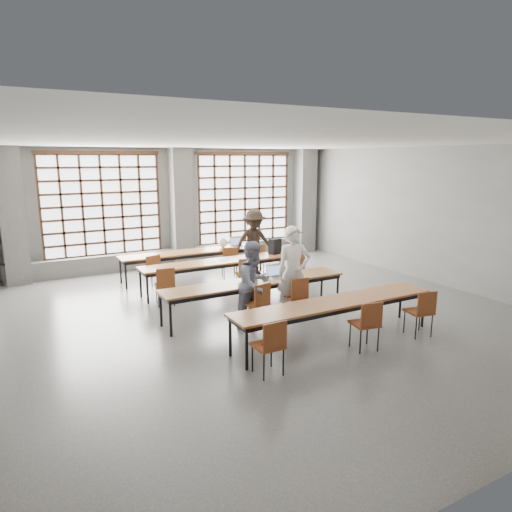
{
  "coord_description": "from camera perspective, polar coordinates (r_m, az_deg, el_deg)",
  "views": [
    {
      "loc": [
        -4.65,
        -7.86,
        3.19
      ],
      "look_at": [
        -0.1,
        0.4,
        1.17
      ],
      "focal_mm": 32.0,
      "sensor_mm": 36.0,
      "label": 1
    }
  ],
  "objects": [
    {
      "name": "desk_row_a",
      "position": [
        12.52,
        -7.78,
        0.34
      ],
      "size": [
        4.0,
        0.7,
        0.73
      ],
      "color": "brown",
      "rests_on": "floor"
    },
    {
      "name": "desk_row_d",
      "position": [
        8.21,
        9.87,
        -6.01
      ],
      "size": [
        4.0,
        0.7,
        0.73
      ],
      "color": "brown",
      "rests_on": "floor"
    },
    {
      "name": "chair_back_mid",
      "position": [
        12.28,
        -3.31,
        -0.4
      ],
      "size": [
        0.52,
        0.52,
        0.88
      ],
      "color": "brown",
      "rests_on": "floor"
    },
    {
      "name": "wall_back",
      "position": [
        14.22,
        -9.69,
        6.11
      ],
      "size": [
        10.0,
        0.0,
        10.0
      ],
      "primitive_type": "plane",
      "rotation": [
        1.57,
        0.0,
        0.0
      ],
      "color": "slate",
      "rests_on": "floor"
    },
    {
      "name": "chair_front_right",
      "position": [
        9.2,
        5.1,
        -4.71
      ],
      "size": [
        0.43,
        0.44,
        0.88
      ],
      "color": "brown",
      "rests_on": "floor"
    },
    {
      "name": "column_left",
      "position": [
        13.16,
        -28.12,
        4.39
      ],
      "size": [
        0.6,
        0.55,
        3.5
      ],
      "primitive_type": "cube",
      "color": "#575754",
      "rests_on": "floor"
    },
    {
      "name": "chair_mid_right",
      "position": [
        11.63,
        4.97,
        -1.14
      ],
      "size": [
        0.46,
        0.47,
        0.88
      ],
      "color": "brown",
      "rests_on": "floor"
    },
    {
      "name": "chair_front_left",
      "position": [
        8.76,
        0.29,
        -5.54
      ],
      "size": [
        0.5,
        0.51,
        0.88
      ],
      "color": "brown",
      "rests_on": "floor"
    },
    {
      "name": "window_left",
      "position": [
        13.56,
        -18.65,
        6.01
      ],
      "size": [
        3.32,
        0.12,
        3.0
      ],
      "color": "white",
      "rests_on": "wall_back"
    },
    {
      "name": "chair_near_mid",
      "position": [
        7.92,
        13.75,
        -7.85
      ],
      "size": [
        0.49,
        0.49,
        0.88
      ],
      "color": "brown",
      "rests_on": "floor"
    },
    {
      "name": "paper_sheet_b",
      "position": [
        11.1,
        -5.78,
        -0.77
      ],
      "size": [
        0.34,
        0.28,
        0.0
      ],
      "primitive_type": "cube",
      "rotation": [
        0.0,
        0.0,
        -0.24
      ],
      "color": "white",
      "rests_on": "desk_row_b"
    },
    {
      "name": "floor",
      "position": [
        9.67,
        1.66,
        -7.17
      ],
      "size": [
        11.0,
        11.0,
        0.0
      ],
      "primitive_type": "plane",
      "color": "#4F4F4C",
      "rests_on": "ground"
    },
    {
      "name": "ceiling",
      "position": [
        9.14,
        1.8,
        14.03
      ],
      "size": [
        11.0,
        11.0,
        0.0
      ],
      "primitive_type": "plane",
      "rotation": [
        3.14,
        0.0,
        0.0
      ],
      "color": "silver",
      "rests_on": "floor"
    },
    {
      "name": "chair_back_right",
      "position": [
        12.65,
        0.11,
        -0.01
      ],
      "size": [
        0.5,
        0.5,
        0.88
      ],
      "color": "brown",
      "rests_on": "floor"
    },
    {
      "name": "red_pouch",
      "position": [
        6.93,
        1.48,
        -10.76
      ],
      "size": [
        0.21,
        0.14,
        0.06
      ],
      "primitive_type": "cube",
      "rotation": [
        0.0,
        0.0,
        0.31
      ],
      "color": "#A71E14",
      "rests_on": "chair_near_left"
    },
    {
      "name": "paper_sheet_c",
      "position": [
        11.3,
        -4.02,
        -0.5
      ],
      "size": [
        0.35,
        0.31,
        0.0
      ],
      "primitive_type": "cube",
      "rotation": [
        0.0,
        0.0,
        0.39
      ],
      "color": "silver",
      "rests_on": "desk_row_b"
    },
    {
      "name": "laptop_front",
      "position": [
        9.71,
        2.47,
        -2.22
      ],
      "size": [
        0.37,
        0.31,
        0.26
      ],
      "color": "#B7B7BC",
      "rests_on": "desk_row_c"
    },
    {
      "name": "chair_mid_left",
      "position": [
        10.18,
        -11.28,
        -3.26
      ],
      "size": [
        0.48,
        0.49,
        0.88
      ],
      "color": "brown",
      "rests_on": "floor"
    },
    {
      "name": "sill_ledge",
      "position": [
        14.26,
        -9.21,
        0.04
      ],
      "size": [
        9.8,
        0.35,
        0.5
      ],
      "primitive_type": "cube",
      "color": "#575754",
      "rests_on": "floor"
    },
    {
      "name": "laptop_back",
      "position": [
        13.13,
        -2.43,
        1.56
      ],
      "size": [
        0.4,
        0.35,
        0.26
      ],
      "color": "silver",
      "rests_on": "desk_row_a"
    },
    {
      "name": "mouse",
      "position": [
        9.82,
        4.85,
        -2.34
      ],
      "size": [
        0.12,
        0.1,
        0.04
      ],
      "primitive_type": "ellipsoid",
      "rotation": [
        0.0,
        0.0,
        -0.4
      ],
      "color": "white",
      "rests_on": "desk_row_c"
    },
    {
      "name": "student_back",
      "position": [
        12.68,
        -0.23,
        1.73
      ],
      "size": [
        1.23,
        0.78,
        1.82
      ],
      "primitive_type": "imported",
      "rotation": [
        0.0,
        0.0,
        -0.09
      ],
      "color": "black",
      "rests_on": "floor"
    },
    {
      "name": "desk_row_c",
      "position": [
        9.38,
        -0.08,
        -3.52
      ],
      "size": [
        4.0,
        0.7,
        0.73
      ],
      "color": "brown",
      "rests_on": "floor"
    },
    {
      "name": "column_mid",
      "position": [
        13.96,
        -9.3,
        6.02
      ],
      "size": [
        0.6,
        0.55,
        3.5
      ],
      "primitive_type": "cube",
      "color": "#575754",
      "rests_on": "floor"
    },
    {
      "name": "student_male",
      "position": [
        9.2,
        4.71,
        -2.08
      ],
      "size": [
        0.78,
        0.61,
        1.89
      ],
      "primitive_type": "imported",
      "rotation": [
        0.0,
        0.0,
        -0.26
      ],
      "color": "white",
      "rests_on": "floor"
    },
    {
      "name": "green_box",
      "position": [
        9.4,
        -0.58,
        -2.8
      ],
      "size": [
        0.27,
        0.16,
        0.09
      ],
      "primitive_type": "cube",
      "rotation": [
        0.0,
        0.0,
        -0.28
      ],
      "color": "#2D8A42",
      "rests_on": "desk_row_c"
    },
    {
      "name": "desk_row_b",
      "position": [
        11.27,
        -4.47,
        -0.89
      ],
      "size": [
        4.0,
        0.7,
        0.73
      ],
      "color": "brown",
      "rests_on": "floor"
    },
    {
      "name": "plastic_bag",
      "position": [
        12.86,
        -4.15,
        1.69
      ],
      "size": [
        0.31,
        0.28,
        0.29
      ],
      "primitive_type": "ellipsoid",
      "rotation": [
        0.0,
        0.0,
        0.31
      ],
      "color": "white",
      "rests_on": "desk_row_a"
    },
    {
      "name": "chair_mid_centre",
      "position": [
        10.92,
        -1.28,
        -1.98
      ],
      "size": [
        0.51,
        0.51,
        0.88
      ],
      "color": "brown",
      "rests_on": "floor"
    },
    {
      "name": "student_female",
      "position": [
        8.78,
        -0.22,
        -3.49
      ],
      "size": [
        0.97,
        0.87,
        1.66
      ],
      "primitive_type": "imported",
      "rotation": [
        0.0,
        0.0,
        0.35
      ],
      "color": "#19204D",
      "rests_on": "floor"
    },
    {
      "name": "chair_back_left",
      "position": [
        11.54,
        -13.01,
        -1.51
      ],
      "size": [
        0.52,
        0.53,
        0.88
      ],
      "color": "brown",
      "rests_on": "floor"
    },
    {
      "name": "wall_right",
      "position": [
        12.53,
        21.89,
        4.63
      ],
      "size": [
        0.0,
        11.0,
        11.0
      ],
      "primitive_type": "plane",
      "rotation": [
        1.57,
        0.0,
        -1.57
      ],
      "color": "slate",
      "rests_on": "floor"
    },
    {
      "name": "column_right",
      "position": [
        16.03,
        6.12,
        6.88
      ],
      "size": [
        0.6,
        0.55,
        3.5
      ],
      "primitive_type": "cube",
      "color": "#575754",
      "rests_on": "floor"
    },
    {
      "name": "chair_near_left",
      "position": [
        6.85,
        1.84,
        -10.7
      ],
      "size": [
        0.43,
        0.43,
        0.88
      ],
      "color": "maroon",
      "rests_on": "floor"
    },
    {
      "name": "phone",
      "position": [
        9.37,
        1.19,
        -3.09
      ],
      "size": [
        0.14,
        0.1,
        0.01
      ],
      "primitive_type": "cube",
      "rotation": [
        0.0,
        0.0,
        0.35
      ],
      "color": "black",
      "rests_on": "desk_row_c"
    },
    {
      "name": "backpack",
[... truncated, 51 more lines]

